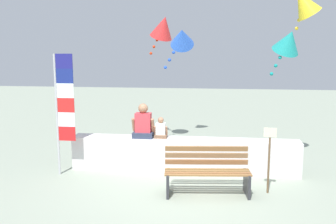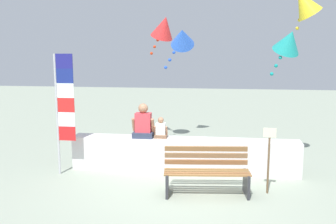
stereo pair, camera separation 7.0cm
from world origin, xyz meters
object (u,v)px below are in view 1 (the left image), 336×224
(kite_red, at_px, (163,27))
(sign_post, at_px, (269,155))
(flag_banner, at_px, (62,104))
(kite_teal, at_px, (288,41))
(person_child, at_px, (161,130))
(kite_yellow, at_px, (304,3))
(park_bench, at_px, (207,172))
(person_adult, at_px, (143,124))
(kite_blue, at_px, (182,37))

(kite_red, relative_size, sign_post, 0.89)
(flag_banner, relative_size, kite_teal, 2.39)
(kite_red, xyz_separation_m, sign_post, (2.53, -3.37, -2.61))
(person_child, relative_size, flag_banner, 0.18)
(kite_yellow, xyz_separation_m, sign_post, (-0.86, -1.78, -3.02))
(sign_post, bearing_deg, park_bench, -172.19)
(person_adult, bearing_deg, flag_banner, -162.38)
(person_child, relative_size, kite_blue, 0.43)
(park_bench, relative_size, kite_blue, 1.51)
(park_bench, height_order, kite_teal, kite_teal)
(sign_post, bearing_deg, person_child, 154.04)
(kite_teal, height_order, sign_post, kite_teal)
(person_child, height_order, kite_red, kite_red)
(person_adult, height_order, person_child, person_adult)
(person_child, bearing_deg, kite_blue, 64.14)
(kite_teal, height_order, kite_yellow, kite_yellow)
(kite_red, bearing_deg, park_bench, -69.09)
(person_child, relative_size, kite_red, 0.41)
(kite_blue, relative_size, kite_red, 0.97)
(park_bench, distance_m, kite_teal, 3.54)
(park_bench, relative_size, person_adult, 2.15)
(kite_teal, distance_m, sign_post, 2.77)
(park_bench, xyz_separation_m, kite_blue, (-0.69, 2.09, 2.64))
(flag_banner, xyz_separation_m, kite_red, (1.83, 2.80, 1.79))
(person_child, height_order, sign_post, sign_post)
(kite_blue, bearing_deg, sign_post, -45.81)
(kite_red, bearing_deg, kite_blue, -65.49)
(park_bench, relative_size, sign_post, 1.30)
(kite_teal, relative_size, kite_red, 0.97)
(flag_banner, bearing_deg, person_child, 14.38)
(kite_yellow, bearing_deg, person_child, -167.82)
(kite_blue, relative_size, sign_post, 0.86)
(person_adult, relative_size, kite_yellow, 0.80)
(flag_banner, height_order, kite_teal, kite_teal)
(person_child, distance_m, kite_red, 3.32)
(park_bench, distance_m, person_child, 1.76)
(park_bench, distance_m, kite_yellow, 4.40)
(person_child, distance_m, flag_banner, 2.25)
(flag_banner, height_order, kite_red, kite_red)
(person_adult, xyz_separation_m, sign_post, (2.68, -1.11, -0.32))
(kite_blue, distance_m, sign_post, 3.53)
(kite_teal, height_order, kite_red, kite_red)
(park_bench, bearing_deg, sign_post, 7.81)
(person_adult, distance_m, kite_yellow, 4.51)
(kite_blue, height_order, kite_red, kite_red)
(flag_banner, distance_m, kite_yellow, 5.80)
(park_bench, height_order, flag_banner, flag_banner)
(kite_red, bearing_deg, flag_banner, -123.23)
(flag_banner, height_order, kite_yellow, kite_yellow)
(person_child, height_order, flag_banner, flag_banner)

